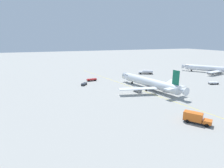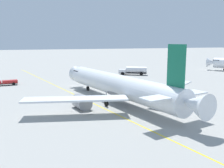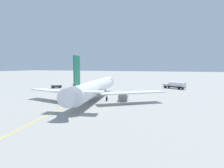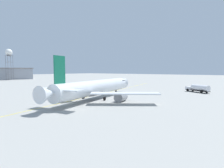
{
  "view_description": "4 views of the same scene",
  "coord_description": "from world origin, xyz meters",
  "px_view_note": "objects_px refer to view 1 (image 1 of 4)",
  "views": [
    {
      "loc": [
        -48.76,
        -71.31,
        23.38
      ],
      "look_at": [
        -19.21,
        5.05,
        3.3
      ],
      "focal_mm": 29.48,
      "sensor_mm": 36.0,
      "label": 1
    },
    {
      "loc": [
        -18.45,
        -42.16,
        11.66
      ],
      "look_at": [
        -3.87,
        -1.9,
        4.23
      ],
      "focal_mm": 40.25,
      "sensor_mm": 36.0,
      "label": 2
    },
    {
      "loc": [
        21.5,
        -46.02,
        9.12
      ],
      "look_at": [
        2.37,
        4.02,
        4.16
      ],
      "focal_mm": 30.85,
      "sensor_mm": 36.0,
      "label": 3
    },
    {
      "loc": [
        33.41,
        -36.39,
        8.2
      ],
      "look_at": [
        1.84,
        4.35,
        4.25
      ],
      "focal_mm": 29.19,
      "sensor_mm": 36.0,
      "label": 4
    }
  ],
  "objects_px": {
    "airliner_main": "(150,83)",
    "ops_pickup_truck": "(92,80)",
    "catering_truck_truck": "(195,118)",
    "fuel_tanker_truck": "(146,72)",
    "baggage_truck_truck": "(84,84)",
    "airliner_secondary": "(212,69)",
    "pushback_tug_truck": "(213,83)"
  },
  "relations": [
    {
      "from": "pushback_tug_truck",
      "to": "baggage_truck_truck",
      "type": "bearing_deg",
      "value": 175.16
    },
    {
      "from": "catering_truck_truck",
      "to": "ops_pickup_truck",
      "type": "distance_m",
      "value": 64.81
    },
    {
      "from": "airliner_main",
      "to": "baggage_truck_truck",
      "type": "xyz_separation_m",
      "value": [
        -27.44,
        19.28,
        -2.38
      ]
    },
    {
      "from": "pushback_tug_truck",
      "to": "catering_truck_truck",
      "type": "bearing_deg",
      "value": -129.64
    },
    {
      "from": "catering_truck_truck",
      "to": "fuel_tanker_truck",
      "type": "bearing_deg",
      "value": 123.8
    },
    {
      "from": "baggage_truck_truck",
      "to": "pushback_tug_truck",
      "type": "distance_m",
      "value": 68.42
    },
    {
      "from": "ops_pickup_truck",
      "to": "baggage_truck_truck",
      "type": "bearing_deg",
      "value": 47.39
    },
    {
      "from": "airliner_main",
      "to": "fuel_tanker_truck",
      "type": "distance_m",
      "value": 39.56
    },
    {
      "from": "pushback_tug_truck",
      "to": "ops_pickup_truck",
      "type": "bearing_deg",
      "value": 166.5
    },
    {
      "from": "catering_truck_truck",
      "to": "baggage_truck_truck",
      "type": "height_order",
      "value": "catering_truck_truck"
    },
    {
      "from": "ops_pickup_truck",
      "to": "pushback_tug_truck",
      "type": "bearing_deg",
      "value": 146.81
    },
    {
      "from": "fuel_tanker_truck",
      "to": "pushback_tug_truck",
      "type": "relative_size",
      "value": 1.74
    },
    {
      "from": "airliner_main",
      "to": "baggage_truck_truck",
      "type": "height_order",
      "value": "airliner_main"
    },
    {
      "from": "ops_pickup_truck",
      "to": "catering_truck_truck",
      "type": "bearing_deg",
      "value": 96.63
    },
    {
      "from": "airliner_main",
      "to": "baggage_truck_truck",
      "type": "distance_m",
      "value": 33.62
    },
    {
      "from": "airliner_main",
      "to": "ops_pickup_truck",
      "type": "relative_size",
      "value": 6.87
    },
    {
      "from": "baggage_truck_truck",
      "to": "airliner_main",
      "type": "bearing_deg",
      "value": 93.21
    },
    {
      "from": "baggage_truck_truck",
      "to": "pushback_tug_truck",
      "type": "bearing_deg",
      "value": 109.09
    },
    {
      "from": "airliner_secondary",
      "to": "catering_truck_truck",
      "type": "height_order",
      "value": "airliner_secondary"
    },
    {
      "from": "airliner_secondary",
      "to": "ops_pickup_truck",
      "type": "distance_m",
      "value": 86.4
    },
    {
      "from": "airliner_main",
      "to": "fuel_tanker_truck",
      "type": "relative_size",
      "value": 4.25
    },
    {
      "from": "airliner_main",
      "to": "ops_pickup_truck",
      "type": "height_order",
      "value": "airliner_main"
    },
    {
      "from": "airliner_main",
      "to": "ops_pickup_truck",
      "type": "distance_m",
      "value": 34.81
    },
    {
      "from": "airliner_secondary",
      "to": "pushback_tug_truck",
      "type": "xyz_separation_m",
      "value": [
        -27.94,
        -25.39,
        -2.02
      ]
    },
    {
      "from": "airliner_secondary",
      "to": "catering_truck_truck",
      "type": "relative_size",
      "value": 4.73
    },
    {
      "from": "airliner_secondary",
      "to": "fuel_tanker_truck",
      "type": "height_order",
      "value": "airliner_secondary"
    },
    {
      "from": "fuel_tanker_truck",
      "to": "ops_pickup_truck",
      "type": "relative_size",
      "value": 1.62
    },
    {
      "from": "airliner_secondary",
      "to": "baggage_truck_truck",
      "type": "relative_size",
      "value": 8.27
    },
    {
      "from": "airliner_main",
      "to": "ops_pickup_truck",
      "type": "bearing_deg",
      "value": 25.94
    },
    {
      "from": "catering_truck_truck",
      "to": "fuel_tanker_truck",
      "type": "distance_m",
      "value": 75.36
    },
    {
      "from": "catering_truck_truck",
      "to": "pushback_tug_truck",
      "type": "xyz_separation_m",
      "value": [
        44.88,
        32.57,
        -0.85
      ]
    },
    {
      "from": "catering_truck_truck",
      "to": "pushback_tug_truck",
      "type": "distance_m",
      "value": 55.46
    }
  ]
}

